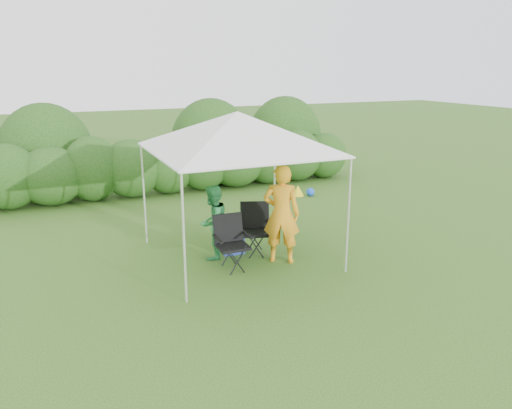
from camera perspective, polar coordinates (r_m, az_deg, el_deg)
name	(u,v)px	position (r m, az deg, el deg)	size (l,w,h in m)	color
ground	(249,265)	(9.48, -0.85, -6.94)	(70.00, 70.00, 0.00)	#3D6720
hedge	(168,166)	(14.74, -10.01, 4.39)	(12.05, 1.53, 1.80)	#29531A
canopy	(238,131)	(9.29, -2.12, 8.35)	(3.10, 3.10, 2.83)	silver
chair_right	(255,225)	(9.92, -0.08, -2.35)	(0.75, 0.72, 1.02)	black
chair_left	(231,239)	(9.19, -2.89, -3.91)	(0.63, 0.57, 1.00)	black
man	(281,214)	(9.36, 2.92, -1.09)	(0.69, 0.45, 1.90)	orange
woman	(213,222)	(9.63, -4.94, -2.05)	(0.71, 0.55, 1.45)	#2C8747
cooler	(233,244)	(10.02, -2.69, -4.54)	(0.46, 0.35, 0.37)	#223AA0
bottle	(236,230)	(9.91, -2.31, -2.96)	(0.06, 0.06, 0.23)	#592D0C
lawn_toy	(301,191)	(14.43, 5.17, 1.56)	(0.60, 0.50, 0.30)	yellow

